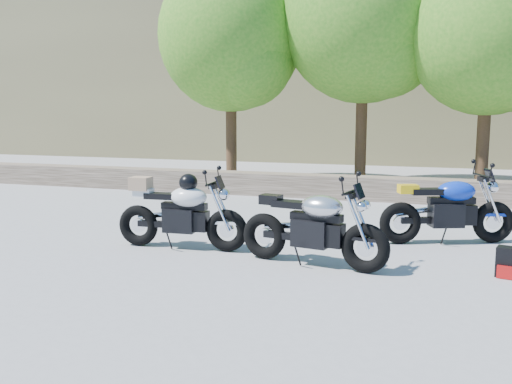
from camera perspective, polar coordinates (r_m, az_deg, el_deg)
ground at (r=7.54m, az=-3.83°, el=-6.64°), size 90.00×90.00×0.00m
stone_wall at (r=12.66m, az=5.46°, el=0.62°), size 22.00×0.55×0.50m
hillside at (r=35.19m, az=19.14°, el=17.00°), size 80.00×30.00×15.00m
tree_decid_left at (r=14.90m, az=-2.24°, el=14.86°), size 3.67×3.67×5.62m
tree_decid_mid at (r=14.55m, az=11.15°, el=16.47°), size 4.08×4.08×6.24m
tree_decid_right at (r=13.81m, az=22.74°, el=14.18°), size 3.54×3.54×5.41m
silver_bike at (r=7.11m, az=5.80°, el=-3.59°), size 1.96×0.65×0.99m
white_bike at (r=8.00m, az=-7.53°, el=-1.99°), size 1.92×0.61×1.06m
blue_bike at (r=8.71m, az=18.70°, el=-1.74°), size 1.91×0.91×1.00m
backpack at (r=7.28m, az=23.92°, el=-6.49°), size 0.30×0.28×0.36m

